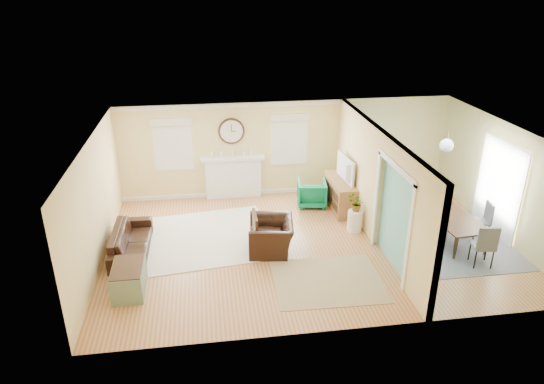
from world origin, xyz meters
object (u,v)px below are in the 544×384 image
object	(u,v)px
green_chair	(312,193)
credenza	(341,194)
eames_chair	(271,236)
dining_table	(454,229)
sofa	(131,241)

from	to	relation	value
green_chair	credenza	bearing A→B (deg)	164.78
eames_chair	dining_table	xyz separation A→B (m)	(4.18, -0.17, -0.06)
eames_chair	dining_table	world-z (taller)	eames_chair
green_chair	credenza	distance (m)	0.76
eames_chair	green_chair	distance (m)	2.59
sofa	eames_chair	world-z (taller)	eames_chair
green_chair	sofa	bearing A→B (deg)	30.88
credenza	dining_table	distance (m)	2.93
green_chair	eames_chair	bearing A→B (deg)	65.78
eames_chair	green_chair	size ratio (longest dim) A/B	1.43
sofa	green_chair	size ratio (longest dim) A/B	2.55
sofa	dining_table	xyz separation A→B (m)	(7.22, -0.51, 0.01)
sofa	credenza	size ratio (longest dim) A/B	1.26
credenza	dining_table	size ratio (longest dim) A/B	0.94
sofa	credenza	xyz separation A→B (m)	(5.13, 1.53, 0.12)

